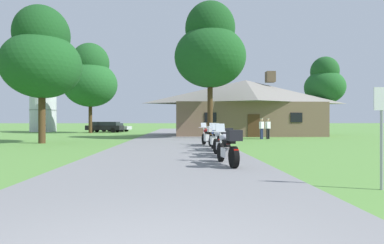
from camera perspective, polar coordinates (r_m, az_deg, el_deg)
ground_plane at (r=22.50m, az=-3.33°, el=-3.55°), size 500.00×500.00×0.00m
asphalt_driveway at (r=20.51m, az=-3.42°, el=-3.82°), size 6.40×80.00×0.06m
motorcycle_silver_nearest_to_camera at (r=9.71m, az=6.70°, el=-4.68°), size 0.75×2.08×1.30m
motorcycle_silver_second_in_row at (r=12.23m, az=5.58°, el=-3.70°), size 0.78×2.08×1.30m
motorcycle_blue_third_in_row at (r=14.61m, az=4.59°, el=-3.13°), size 0.81×2.08×1.30m
motorcycle_red_farthest_in_row at (r=17.36m, az=3.11°, el=-2.62°), size 0.99×2.06×1.30m
stone_lodge at (r=32.23m, az=9.91°, el=2.76°), size 15.11×7.18×6.60m
bystander_white_shirt_near_lodge at (r=25.94m, az=13.87°, el=-0.98°), size 0.50×0.36×1.69m
bystander_white_shirt_beside_signpost at (r=25.63m, az=12.74°, el=-0.99°), size 0.46×0.39×1.69m
metal_signpost_roadside at (r=7.55m, az=31.68°, el=-0.49°), size 0.36×0.06×2.14m
tree_right_of_lodge at (r=37.07m, az=23.33°, el=6.70°), size 4.31×4.31×8.56m
tree_left_near at (r=22.89m, az=-26.01°, el=10.84°), size 5.05×5.05×9.03m
tree_by_lodge_front at (r=26.42m, az=3.37°, el=13.36°), size 5.95×5.95×11.40m
tree_left_far at (r=40.98m, az=-18.29°, el=7.74°), size 6.64×6.64×11.25m
metal_silo_distant at (r=48.61m, az=-25.82°, el=2.52°), size 3.61×3.61×7.01m
parked_black_suv_far_left at (r=42.13m, az=-15.75°, el=-0.81°), size 4.81×2.47×1.40m
parked_silver_sedan_far_left at (r=44.87m, az=-14.02°, el=-0.93°), size 4.49×2.68×1.20m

